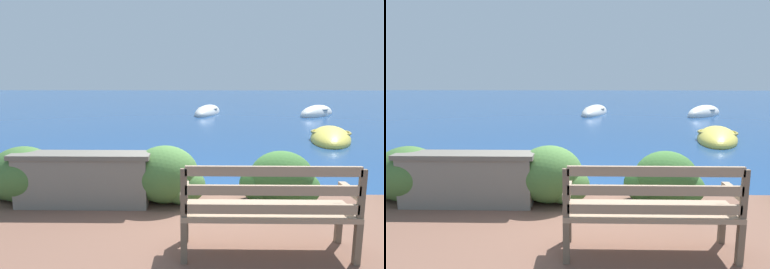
% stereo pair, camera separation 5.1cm
% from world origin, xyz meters
% --- Properties ---
extents(ground_plane, '(80.00, 80.00, 0.00)m').
position_xyz_m(ground_plane, '(0.00, 0.00, 0.00)').
color(ground_plane, navy).
extents(park_bench, '(1.65, 0.48, 0.93)m').
position_xyz_m(park_bench, '(0.44, -1.71, 0.71)').
color(park_bench, brown).
rests_on(park_bench, patio_terrace).
extents(stone_wall, '(1.81, 0.39, 0.72)m').
position_xyz_m(stone_wall, '(-1.74, -0.48, 0.58)').
color(stone_wall, slate).
rests_on(stone_wall, patio_terrace).
extents(hedge_clump_far_left, '(1.12, 0.81, 0.76)m').
position_xyz_m(hedge_clump_far_left, '(-2.62, -0.30, 0.55)').
color(hedge_clump_far_left, '#426B33').
rests_on(hedge_clump_far_left, patio_terrace).
extents(hedge_clump_left, '(1.15, 0.82, 0.78)m').
position_xyz_m(hedge_clump_left, '(-0.68, -0.31, 0.56)').
color(hedge_clump_left, '#426B33').
rests_on(hedge_clump_left, patio_terrace).
extents(hedge_clump_centre, '(1.06, 0.76, 0.72)m').
position_xyz_m(hedge_clump_centre, '(0.88, -0.35, 0.53)').
color(hedge_clump_centre, '#38662D').
rests_on(hedge_clump_centre, patio_terrace).
extents(rowboat_nearest, '(1.99, 3.04, 0.69)m').
position_xyz_m(rowboat_nearest, '(3.79, 5.42, 0.06)').
color(rowboat_nearest, '#DBC64C').
rests_on(rowboat_nearest, ground_plane).
extents(rowboat_mid, '(2.67, 2.80, 0.87)m').
position_xyz_m(rowboat_mid, '(5.62, 12.00, 0.07)').
color(rowboat_mid, silver).
rests_on(rowboat_mid, ground_plane).
extents(rowboat_far, '(1.87, 3.33, 0.79)m').
position_xyz_m(rowboat_far, '(0.28, 12.52, 0.07)').
color(rowboat_far, silver).
rests_on(rowboat_far, ground_plane).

